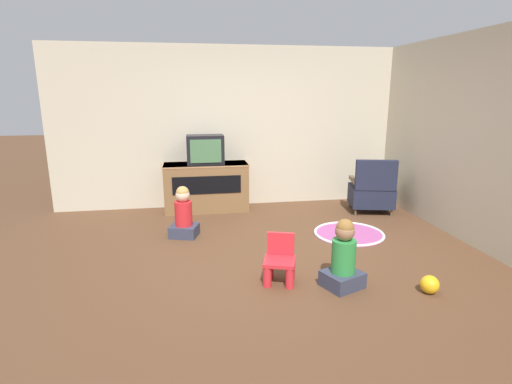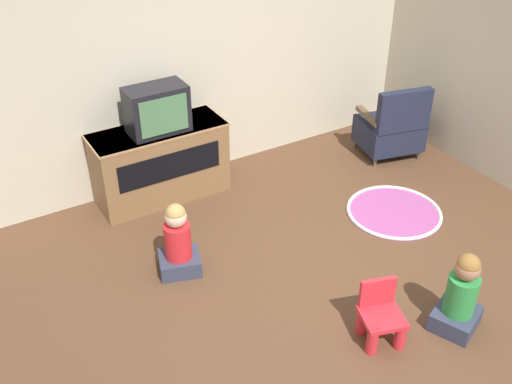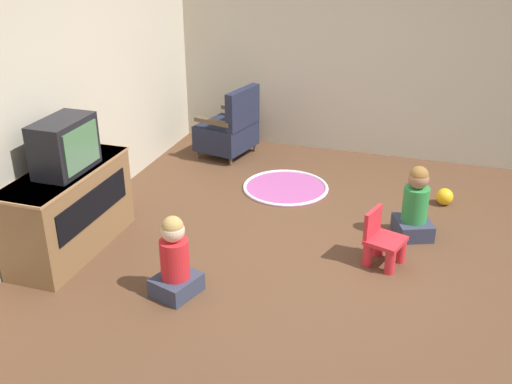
% 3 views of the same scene
% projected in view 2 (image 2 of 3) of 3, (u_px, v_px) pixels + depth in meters
% --- Properties ---
extents(ground_plane, '(30.00, 30.00, 0.00)m').
position_uv_depth(ground_plane, '(331.00, 293.00, 4.94)').
color(ground_plane, brown).
extents(wall_back, '(5.68, 0.12, 2.58)m').
position_uv_depth(wall_back, '(180.00, 58.00, 5.90)').
color(wall_back, beige).
rests_on(wall_back, ground_plane).
extents(tv_cabinet, '(1.33, 0.51, 0.76)m').
position_uv_depth(tv_cabinet, '(161.00, 162.00, 5.97)').
color(tv_cabinet, brown).
rests_on(tv_cabinet, ground_plane).
extents(television, '(0.57, 0.33, 0.45)m').
position_uv_depth(television, '(157.00, 110.00, 5.61)').
color(television, black).
rests_on(television, tv_cabinet).
extents(black_armchair, '(0.76, 0.70, 0.87)m').
position_uv_depth(black_armchair, '(392.00, 128.00, 6.72)').
color(black_armchair, brown).
rests_on(black_armchair, ground_plane).
extents(yellow_kid_chair, '(0.38, 0.37, 0.48)m').
position_uv_depth(yellow_kid_chair, '(381.00, 318.00, 4.43)').
color(yellow_kid_chair, red).
rests_on(yellow_kid_chair, ground_plane).
extents(play_mat, '(0.94, 0.94, 0.04)m').
position_uv_depth(play_mat, '(394.00, 212.00, 5.91)').
color(play_mat, '#A54C8C').
rests_on(play_mat, ground_plane).
extents(child_watching_left, '(0.44, 0.42, 0.69)m').
position_uv_depth(child_watching_left, '(461.00, 297.00, 4.47)').
color(child_watching_left, '#33384C').
rests_on(child_watching_left, ground_plane).
extents(child_watching_center, '(0.42, 0.39, 0.68)m').
position_uv_depth(child_watching_center, '(178.00, 243.00, 5.03)').
color(child_watching_center, '#33384C').
rests_on(child_watching_center, ground_plane).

